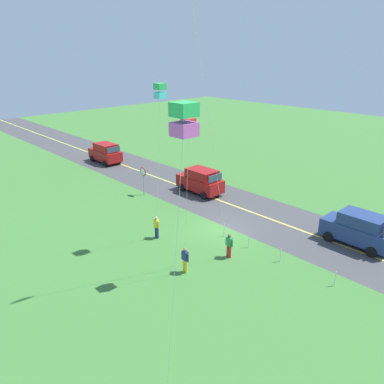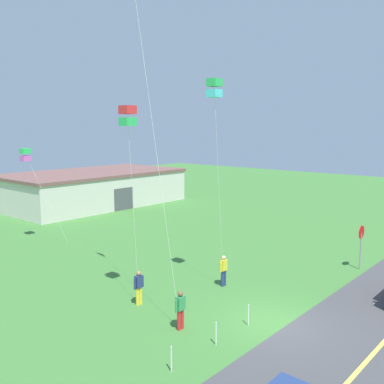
% 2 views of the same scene
% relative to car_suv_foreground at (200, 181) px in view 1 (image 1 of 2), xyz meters
% --- Properties ---
extents(ground_plane, '(120.00, 120.00, 0.10)m').
position_rel_car_suv_foreground_xyz_m(ground_plane, '(-6.31, 4.14, -1.20)').
color(ground_plane, '#3D7533').
extents(asphalt_road, '(120.00, 7.00, 0.00)m').
position_rel_car_suv_foreground_xyz_m(asphalt_road, '(-6.31, 0.14, -1.15)').
color(asphalt_road, '#424244').
rests_on(asphalt_road, ground).
extents(road_centre_stripe, '(120.00, 0.16, 0.00)m').
position_rel_car_suv_foreground_xyz_m(road_centre_stripe, '(-6.31, 0.14, -1.15)').
color(road_centre_stripe, '#E5E04C').
rests_on(road_centre_stripe, asphalt_road).
extents(car_suv_foreground, '(4.40, 2.12, 2.24)m').
position_rel_car_suv_foreground_xyz_m(car_suv_foreground, '(0.00, 0.00, 0.00)').
color(car_suv_foreground, maroon).
rests_on(car_suv_foreground, ground).
extents(car_parked_east_far, '(4.40, 2.12, 2.24)m').
position_rel_car_suv_foreground_xyz_m(car_parked_east_far, '(14.58, 0.94, 0.00)').
color(car_parked_east_far, maroon).
rests_on(car_parked_east_far, ground).
extents(car_parked_west_near, '(4.40, 2.12, 2.24)m').
position_rel_car_suv_foreground_xyz_m(car_parked_west_near, '(-14.03, -0.68, 0.00)').
color(car_parked_west_near, navy).
rests_on(car_parked_west_near, ground).
extents(stop_sign, '(0.76, 0.08, 2.56)m').
position_rel_car_suv_foreground_xyz_m(stop_sign, '(3.10, 4.04, 0.65)').
color(stop_sign, gray).
rests_on(stop_sign, ground).
extents(person_adult_near, '(0.58, 0.22, 1.60)m').
position_rel_car_suv_foreground_xyz_m(person_adult_near, '(-4.17, 8.36, -0.29)').
color(person_adult_near, navy).
rests_on(person_adult_near, ground).
extents(person_adult_companion, '(0.58, 0.22, 1.60)m').
position_rel_car_suv_foreground_xyz_m(person_adult_companion, '(-8.66, 9.84, -0.29)').
color(person_adult_companion, yellow).
rests_on(person_adult_companion, ground).
extents(person_child_watcher, '(0.58, 0.22, 1.60)m').
position_rel_car_suv_foreground_xyz_m(person_child_watcher, '(-9.28, 6.71, -0.29)').
color(person_child_watcher, red).
rests_on(person_child_watcher, ground).
extents(kite_red_low, '(1.13, 0.56, 10.33)m').
position_rel_car_suv_foreground_xyz_m(kite_red_low, '(-5.01, 8.39, 8.71)').
color(kite_red_low, silver).
rests_on(kite_red_low, ground).
extents(kite_blue_mid, '(0.68, 0.56, 8.98)m').
position_rel_car_suv_foreground_xyz_m(kite_blue_mid, '(-9.05, 9.91, 7.38)').
color(kite_blue_mid, silver).
rests_on(kite_blue_mid, ground).
extents(kite_pink_drift, '(1.55, 0.56, 10.86)m').
position_rel_car_suv_foreground_xyz_m(kite_pink_drift, '(-15.47, 16.04, 9.24)').
color(kite_pink_drift, silver).
rests_on(kite_pink_drift, ground).
extents(fence_post_0, '(0.05, 0.05, 0.90)m').
position_rel_car_suv_foreground_xyz_m(fence_post_0, '(-15.29, 4.84, -0.70)').
color(fence_post_0, silver).
rests_on(fence_post_0, ground).
extents(fence_post_1, '(0.05, 0.05, 0.90)m').
position_rel_car_suv_foreground_xyz_m(fence_post_1, '(-11.80, 4.84, -0.70)').
color(fence_post_1, silver).
rests_on(fence_post_1, ground).
extents(fence_post_2, '(0.05, 0.05, 0.90)m').
position_rel_car_suv_foreground_xyz_m(fence_post_2, '(-9.37, 4.84, -0.70)').
color(fence_post_2, silver).
rests_on(fence_post_2, ground).
extents(fence_post_3, '(0.05, 0.05, 0.90)m').
position_rel_car_suv_foreground_xyz_m(fence_post_3, '(-7.20, 4.84, -0.70)').
color(fence_post_3, silver).
rests_on(fence_post_3, ground).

